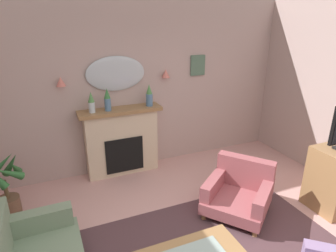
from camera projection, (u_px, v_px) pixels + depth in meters
name	position (u px, v px, depth m)	size (l,w,h in m)	color
wall_back	(137.00, 87.00, 4.97)	(6.45, 0.10, 2.87)	#B29993
fireplace	(122.00, 142.00, 4.94)	(1.36, 0.36, 1.16)	beige
mantel_vase_right	(91.00, 102.00, 4.49)	(0.10, 0.10, 0.33)	silver
mantel_vase_centre	(107.00, 100.00, 4.58)	(0.10, 0.10, 0.36)	#4C7093
mantel_vase_left	(149.00, 96.00, 4.84)	(0.11, 0.11, 0.37)	#4C7093
wall_mirror	(116.00, 74.00, 4.67)	(0.96, 0.06, 0.56)	#B2BCC6
wall_sconce_left	(61.00, 82.00, 4.33)	(0.14, 0.14, 0.14)	#D17066
wall_sconce_right	(166.00, 73.00, 4.96)	(0.14, 0.14, 0.14)	#D17066
framed_picture	(198.00, 65.00, 5.22)	(0.28, 0.03, 0.36)	#4C6B56
armchair_in_corner	(239.00, 191.00, 4.02)	(1.14, 1.13, 0.71)	#934C51
potted_plant_tall_palm	(5.00, 184.00, 3.88)	(0.56, 0.56, 0.88)	brown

